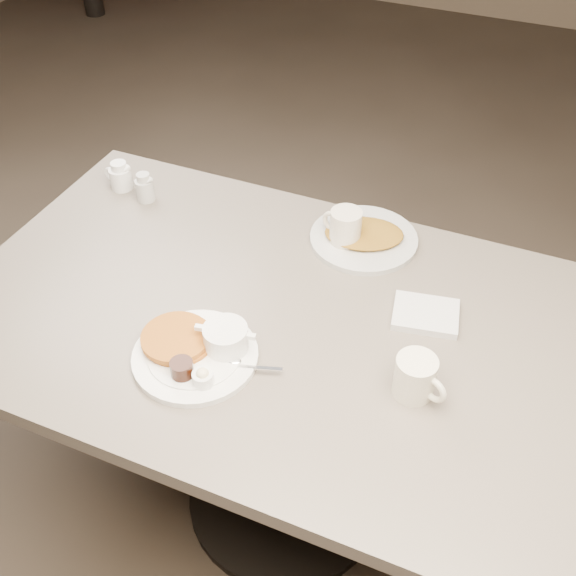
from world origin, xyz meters
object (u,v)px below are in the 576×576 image
at_px(coffee_mug_far, 345,228).
at_px(creamer_left, 120,176).
at_px(coffee_mug_near, 416,377).
at_px(main_plate, 198,349).
at_px(creamer_right, 145,188).
at_px(hash_plate, 364,237).
at_px(diner_table, 285,368).

xyz_separation_m(coffee_mug_far, creamer_left, (-0.65, -0.00, -0.01)).
xyz_separation_m(coffee_mug_near, coffee_mug_far, (-0.29, 0.39, 0.00)).
bearing_deg(coffee_mug_far, main_plate, -107.88).
height_order(creamer_left, creamer_right, same).
relative_size(creamer_right, hash_plate, 0.23).
bearing_deg(main_plate, coffee_mug_near, 10.58).
height_order(main_plate, coffee_mug_near, coffee_mug_near).
distance_m(creamer_left, hash_plate, 0.69).
height_order(coffee_mug_far, hash_plate, coffee_mug_far).
distance_m(diner_table, creamer_right, 0.62).
height_order(diner_table, coffee_mug_near, coffee_mug_near).
height_order(main_plate, hash_plate, main_plate).
relative_size(diner_table, main_plate, 4.44).
bearing_deg(creamer_right, hash_plate, 5.34).
bearing_deg(hash_plate, coffee_mug_near, -59.91).
bearing_deg(creamer_left, coffee_mug_near, -22.51).
bearing_deg(hash_plate, diner_table, -103.10).
relative_size(diner_table, creamer_left, 16.22).
bearing_deg(creamer_right, creamer_left, 166.31).
height_order(diner_table, creamer_right, creamer_right).
distance_m(main_plate, coffee_mug_near, 0.45).
relative_size(creamer_left, creamer_right, 1.16).
bearing_deg(diner_table, coffee_mug_far, 83.44).
distance_m(creamer_right, hash_plate, 0.60).
xyz_separation_m(diner_table, main_plate, (-0.12, -0.18, 0.19)).
height_order(coffee_mug_near, creamer_right, coffee_mug_near).
relative_size(main_plate, creamer_right, 4.22).
xyz_separation_m(diner_table, coffee_mug_near, (0.32, -0.10, 0.22)).
bearing_deg(hash_plate, creamer_right, -174.66).
bearing_deg(hash_plate, coffee_mug_far, -143.26).
xyz_separation_m(coffee_mug_near, creamer_left, (-0.93, 0.39, -0.01)).
bearing_deg(coffee_mug_far, diner_table, -96.56).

